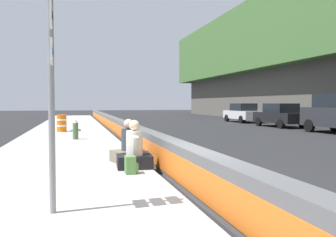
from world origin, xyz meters
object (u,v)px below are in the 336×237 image
Objects in this scene: fire_hydrant at (75,129)px; construction_barrel at (62,123)px; parked_car_fourth at (280,115)px; parked_car_midline at (243,113)px; seated_person_foreground at (134,153)px; seated_person_middle at (129,148)px; backpack at (131,165)px; route_sign_post at (51,67)px.

construction_barrel is at bearing 9.68° from fire_hydrant.
parked_car_fourth is 1.00× the size of parked_car_midline.
seated_person_foreground reaches higher than seated_person_middle.
construction_barrel is (11.73, 2.16, 0.11)m from seated_person_foreground.
backpack is 19.51m from parked_car_fourth.
parked_car_fourth is (14.45, -13.10, 0.53)m from backpack.
parked_car_fourth is at bearing -43.15° from seated_person_foreground.
route_sign_post is 0.79× the size of parked_car_fourth.
fire_hydrant is at bearing 131.24° from parked_car_midline.
parked_car_midline is at bearing -61.36° from construction_barrel.
construction_barrel reaches higher than backpack.
seated_person_middle reaches higher than fire_hydrant.
fire_hydrant is 0.75× the size of seated_person_foreground.
fire_hydrant is at bearing -170.32° from construction_barrel.
seated_person_middle reaches higher than construction_barrel.
route_sign_post is at bearing 139.22° from parked_car_fourth.
parked_car_fourth reaches higher than seated_person_middle.
seated_person_middle is 0.26× the size of parked_car_fourth.
parked_car_fourth reaches higher than fire_hydrant.
parked_car_fourth is at bearing -45.12° from seated_person_middle.
parked_car_fourth is (13.77, -12.90, 0.36)m from seated_person_foreground.
parked_car_midline reaches higher than construction_barrel.
route_sign_post is 3.11× the size of seated_person_middle.
seated_person_foreground is 24.04m from parked_car_midline.
construction_barrel is (14.89, 0.46, -1.61)m from route_sign_post.
seated_person_middle is at bearing 0.34° from seated_person_foreground.
backpack is at bearing 147.24° from parked_car_midline.
parked_car_fourth is (16.93, -14.60, -1.37)m from route_sign_post.
route_sign_post is 3.98m from seated_person_foreground.
parked_car_midline is at bearing -32.60° from route_sign_post.
fire_hydrant is 0.19× the size of parked_car_fourth.
backpack is at bearing 164.09° from seated_person_foreground.
parked_car_fourth is at bearing -82.29° from construction_barrel.
route_sign_post is at bearing -178.21° from construction_barrel.
construction_barrel is at bearing 97.71° from parked_car_fourth.
parked_car_fourth reaches higher than construction_barrel.
parked_car_midline is (23.27, -14.88, -1.37)m from route_sign_post.
fire_hydrant is 4.48m from construction_barrel.
seated_person_middle is at bearing -6.78° from backpack.
construction_barrel is at bearing 10.46° from seated_person_foreground.
fire_hydrant is at bearing 10.93° from seated_person_foreground.
backpack is at bearing 173.22° from seated_person_middle.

